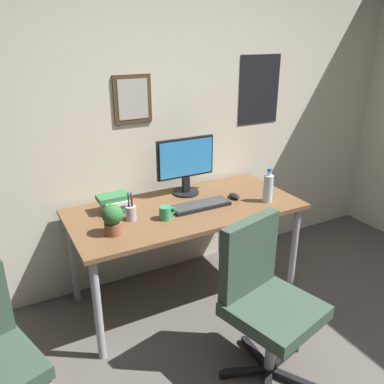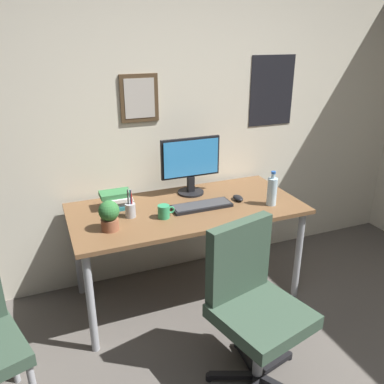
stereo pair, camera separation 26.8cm
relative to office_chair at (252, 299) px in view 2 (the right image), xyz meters
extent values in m
cube|color=beige|center=(0.09, 1.32, 0.77)|extent=(4.40, 0.08, 2.60)
cube|color=#4C3823|center=(-0.26, 1.27, 0.93)|extent=(0.28, 0.02, 0.34)
cube|color=beige|center=(-0.26, 1.26, 0.93)|extent=(0.22, 0.00, 0.28)
cube|color=black|center=(0.86, 1.28, 0.92)|extent=(0.40, 0.01, 0.56)
cube|color=brown|center=(-0.06, 0.85, 0.20)|extent=(1.64, 0.78, 0.03)
cylinder|color=#9EA0A5|center=(-0.82, 0.52, -0.17)|extent=(0.05, 0.05, 0.71)
cylinder|color=#9EA0A5|center=(0.70, 0.52, -0.17)|extent=(0.05, 0.05, 0.71)
cylinder|color=#9EA0A5|center=(-0.82, 1.18, -0.17)|extent=(0.05, 0.05, 0.71)
cylinder|color=#9EA0A5|center=(0.70, 1.18, -0.17)|extent=(0.05, 0.05, 0.71)
cube|color=#334738|center=(0.02, -0.08, -0.07)|extent=(0.56, 0.56, 0.08)
cube|color=#334738|center=(-0.03, 0.12, 0.20)|extent=(0.42, 0.17, 0.45)
cylinder|color=#9EA0A5|center=(0.02, -0.08, -0.32)|extent=(0.07, 0.07, 0.42)
cube|color=black|center=(0.16, -0.04, -0.49)|extent=(0.28, 0.11, 0.03)
cylinder|color=black|center=(0.29, -0.01, -0.51)|extent=(0.05, 0.05, 0.04)
cube|color=black|center=(0.03, 0.06, -0.49)|extent=(0.06, 0.28, 0.03)
cylinder|color=black|center=(0.04, 0.20, -0.51)|extent=(0.05, 0.05, 0.04)
cube|color=black|center=(-0.11, -0.02, -0.49)|extent=(0.27, 0.14, 0.03)
cylinder|color=black|center=(-0.24, 0.03, -0.51)|extent=(0.05, 0.05, 0.04)
cylinder|color=#9EA0A5|center=(-1.28, 0.44, -0.33)|extent=(0.05, 0.05, 0.41)
cylinder|color=black|center=(0.06, 1.08, 0.22)|extent=(0.20, 0.20, 0.01)
cube|color=black|center=(0.06, 1.08, 0.29)|extent=(0.05, 0.04, 0.12)
cube|color=black|center=(0.06, 1.08, 0.50)|extent=(0.46, 0.02, 0.30)
cube|color=#338CD8|center=(0.06, 1.06, 0.50)|extent=(0.43, 0.00, 0.27)
cube|color=black|center=(0.04, 0.80, 0.23)|extent=(0.43, 0.15, 0.02)
cube|color=#38383A|center=(0.04, 0.80, 0.24)|extent=(0.41, 0.13, 0.00)
ellipsoid|color=black|center=(0.34, 0.82, 0.23)|extent=(0.06, 0.11, 0.04)
cylinder|color=silver|center=(0.52, 0.66, 0.31)|extent=(0.07, 0.07, 0.20)
cylinder|color=silver|center=(0.52, 0.66, 0.43)|extent=(0.03, 0.03, 0.04)
cylinder|color=#2659B2|center=(0.52, 0.66, 0.46)|extent=(0.03, 0.03, 0.01)
cylinder|color=#2D8C59|center=(-0.26, 0.74, 0.26)|extent=(0.08, 0.08, 0.09)
torus|color=#2D8C59|center=(-0.21, 0.74, 0.26)|extent=(0.05, 0.01, 0.05)
cylinder|color=brown|center=(-0.63, 0.70, 0.25)|extent=(0.11, 0.11, 0.07)
sphere|color=#2D6B33|center=(-0.63, 0.70, 0.34)|extent=(0.13, 0.13, 0.13)
ellipsoid|color=#287A38|center=(-0.66, 0.73, 0.34)|extent=(0.07, 0.08, 0.02)
ellipsoid|color=#287A38|center=(-0.60, 0.73, 0.37)|extent=(0.07, 0.08, 0.02)
ellipsoid|color=#287A38|center=(-0.66, 0.67, 0.36)|extent=(0.08, 0.07, 0.02)
cylinder|color=#9EA0A5|center=(-0.47, 0.84, 0.26)|extent=(0.07, 0.07, 0.09)
cylinder|color=#263FBF|center=(-0.46, 0.84, 0.34)|extent=(0.01, 0.01, 0.13)
cylinder|color=red|center=(-0.46, 0.83, 0.34)|extent=(0.01, 0.01, 0.13)
cylinder|color=black|center=(-0.48, 0.84, 0.34)|extent=(0.01, 0.01, 0.13)
cylinder|color=#9EA0A5|center=(-0.46, 0.84, 0.34)|extent=(0.01, 0.03, 0.14)
cylinder|color=#9EA0A5|center=(-0.47, 0.84, 0.34)|extent=(0.01, 0.02, 0.14)
cube|color=#26727A|center=(-0.51, 1.03, 0.23)|extent=(0.16, 0.17, 0.03)
cube|color=gray|center=(-0.51, 1.01, 0.26)|extent=(0.20, 0.12, 0.03)
cube|color=silver|center=(-0.51, 1.02, 0.29)|extent=(0.18, 0.15, 0.02)
cube|color=#33723F|center=(-0.53, 1.02, 0.32)|extent=(0.21, 0.13, 0.03)
camera|label=1|loc=(-1.23, -1.45, 1.37)|focal=37.25mm
camera|label=2|loc=(-0.99, -1.56, 1.37)|focal=37.25mm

